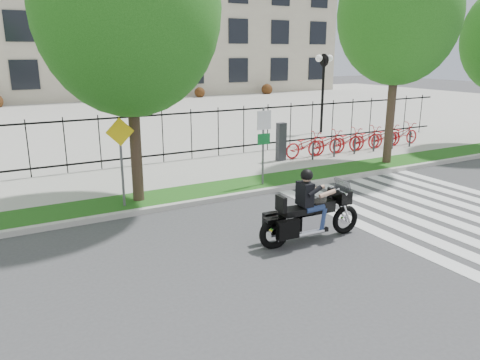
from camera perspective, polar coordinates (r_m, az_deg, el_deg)
ground at (r=10.84m, az=7.85°, el=-8.32°), size 120.00×120.00×0.00m
curb at (r=14.08m, az=-2.12°, el=-2.21°), size 60.00×0.20×0.15m
grass_verge at (r=14.81m, az=-3.61°, el=-1.34°), size 60.00×1.50×0.15m
sidewalk at (r=17.02m, az=-7.24°, el=0.78°), size 60.00×3.50×0.15m
plaza at (r=33.71m, az=-18.57°, el=7.29°), size 80.00×34.00×0.10m
crosswalk_stripes at (r=14.10m, az=23.83°, el=-3.83°), size 5.70×8.00×0.01m
iron_fence at (r=18.40m, az=-9.40°, el=5.22°), size 30.00×0.06×2.00m
lamp_post_right at (r=25.57m, az=10.15°, el=12.63°), size 1.06×0.70×4.25m
street_tree_1 at (r=13.41m, az=-13.57°, el=19.66°), size 4.97×4.97×8.14m
street_tree_2 at (r=18.80m, az=18.81°, el=18.58°), size 4.42×4.42×8.04m
bike_share_station at (r=20.97m, az=13.91°, el=4.86°), size 7.84×0.88×1.50m
sign_pole_regulatory at (r=14.91m, az=2.88°, el=5.36°), size 0.50×0.09×2.50m
sign_pole_warning at (r=13.13m, az=-14.31°, el=3.54°), size 0.78×0.09×2.49m
motorcycle_rider at (r=11.07m, az=8.62°, el=-3.90°), size 2.75×0.83×2.12m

